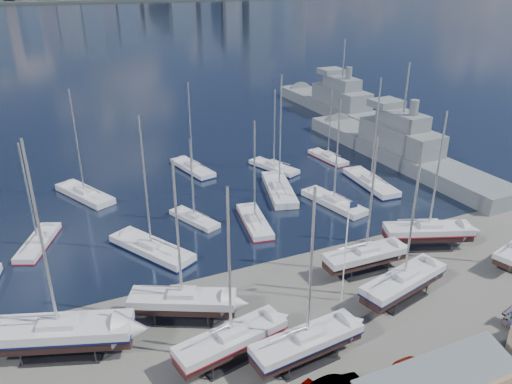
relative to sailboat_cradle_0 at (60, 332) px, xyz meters
name	(u,v)px	position (x,y,z in m)	size (l,w,h in m)	color
ground	(332,308)	(23.98, -3.94, -2.23)	(1400.00, 1400.00, 0.00)	#605E59
water	(62,24)	(23.98, 306.06, -2.38)	(1400.00, 600.00, 0.40)	#182237
far_shore	(41,1)	(23.98, 566.06, -1.13)	(1400.00, 80.00, 2.20)	#2D332D
sailboat_cradle_0	(60,332)	(0.00, 0.00, 0.00)	(12.33, 7.07, 18.99)	#2D2D33
sailboat_cradle_1	(231,340)	(12.66, -6.46, -0.17)	(10.02, 4.49, 15.67)	#2D2D33
sailboat_cradle_2	(183,301)	(10.53, 0.20, -0.16)	(9.83, 6.70, 15.75)	#2D2D33
sailboat_cradle_3	(307,342)	(18.21, -9.17, -0.17)	(9.91, 3.66, 15.69)	#2D2D33
sailboat_cradle_4	(365,256)	(30.48, 0.04, -0.19)	(9.28, 2.76, 15.14)	#2D2D33
sailboat_cradle_5	(404,282)	(30.94, -5.52, -0.15)	(10.39, 5.11, 16.17)	#2D2D33
sailboat_cradle_6	(428,231)	(40.19, 1.46, -0.14)	(10.42, 6.20, 16.26)	#2D2D33
sailboat_moored_1	(38,244)	(-1.14, 20.28, -1.92)	(5.77, 9.15, 13.29)	black
sailboat_moored_2	(85,195)	(5.52, 32.32, -1.90)	(7.33, 11.02, 16.25)	black
sailboat_moored_3	(152,250)	(10.66, 13.36, -1.92)	(8.24, 11.41, 16.88)	black
sailboat_moored_4	(194,219)	(17.47, 18.78, -1.90)	(4.94, 7.95, 11.65)	black
sailboat_moored_5	(193,169)	(22.66, 35.99, -1.92)	(4.93, 10.37, 14.95)	black
sailboat_moored_6	(255,223)	(24.20, 14.80, -1.92)	(4.24, 9.85, 14.25)	black
sailboat_moored_7	(279,191)	(31.48, 22.38, -1.90)	(6.44, 12.30, 17.88)	black
sailboat_moored_8	(274,168)	(34.86, 31.11, -1.92)	(5.72, 9.44, 13.66)	black
sailboat_moored_9	(334,203)	(36.44, 15.58, -1.90)	(4.99, 10.62, 15.47)	black
sailboat_moored_10	(370,184)	(45.21, 19.18, -1.92)	(3.92, 11.51, 16.92)	black
sailboat_moored_11	(328,158)	(45.33, 31.49, -1.92)	(3.38, 8.65, 12.59)	black
naval_ship_east	(399,151)	(56.03, 26.37, -0.56)	(8.50, 44.26, 17.96)	slate
naval_ship_west	(340,108)	(63.07, 55.27, -0.56)	(7.27, 45.14, 18.06)	slate
car_c	(425,384)	(24.92, -15.67, -1.47)	(2.50, 5.42, 1.51)	gray
flagpole	(347,245)	(25.54, -3.27, 3.96)	(0.96, 0.12, 10.86)	white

